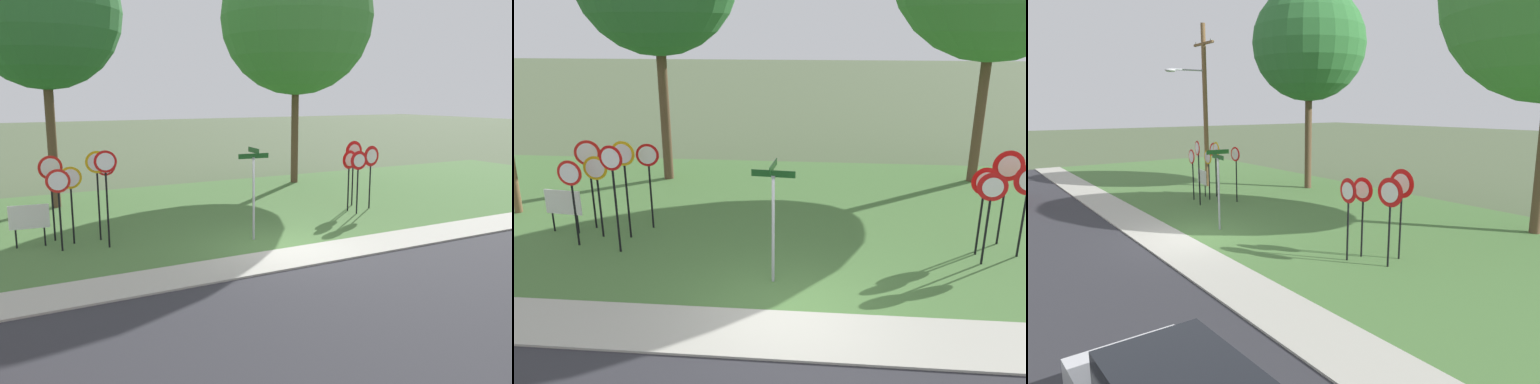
# 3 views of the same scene
# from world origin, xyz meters

# --- Properties ---
(ground_plane) EXTENTS (160.00, 160.00, 0.00)m
(ground_plane) POSITION_xyz_m (0.00, 0.00, 0.00)
(ground_plane) COLOR #4C5B3D
(road_asphalt) EXTENTS (44.00, 6.40, 0.01)m
(road_asphalt) POSITION_xyz_m (0.00, -4.80, 0.01)
(road_asphalt) COLOR #2D2D33
(road_asphalt) RESTS_ON ground_plane
(sidewalk_strip) EXTENTS (44.00, 1.60, 0.06)m
(sidewalk_strip) POSITION_xyz_m (0.00, -0.80, 0.03)
(sidewalk_strip) COLOR #ADAA9E
(sidewalk_strip) RESTS_ON ground_plane
(grass_median) EXTENTS (44.00, 12.00, 0.04)m
(grass_median) POSITION_xyz_m (0.00, 6.00, 0.02)
(grass_median) COLOR #477038
(grass_median) RESTS_ON ground_plane
(stop_sign_near_left) EXTENTS (0.66, 0.12, 2.73)m
(stop_sign_near_left) POSITION_xyz_m (-4.52, 3.40, 2.01)
(stop_sign_near_left) COLOR black
(stop_sign_near_left) RESTS_ON grass_median
(stop_sign_near_right) EXTENTS (0.64, 0.11, 2.50)m
(stop_sign_near_right) POSITION_xyz_m (-4.12, 4.14, 1.83)
(stop_sign_near_right) COLOR black
(stop_sign_near_right) RESTS_ON grass_median
(stop_sign_far_left) EXTENTS (0.67, 0.11, 2.35)m
(stop_sign_far_left) POSITION_xyz_m (-5.72, 2.76, 1.73)
(stop_sign_far_left) COLOR black
(stop_sign_far_left) RESTS_ON grass_median
(stop_sign_far_center) EXTENTS (0.71, 0.15, 2.60)m
(stop_sign_far_center) POSITION_xyz_m (-5.76, 3.97, 1.93)
(stop_sign_far_center) COLOR black
(stop_sign_far_center) RESTS_ON grass_median
(stop_sign_far_right) EXTENTS (0.63, 0.14, 2.83)m
(stop_sign_far_right) POSITION_xyz_m (-4.46, 2.47, 2.06)
(stop_sign_far_right) COLOR black
(stop_sign_far_right) RESTS_ON grass_median
(stop_sign_center_tall) EXTENTS (0.65, 0.10, 2.32)m
(stop_sign_center_tall) POSITION_xyz_m (-5.30, 3.37, 1.70)
(stop_sign_center_tall) COLOR black
(stop_sign_center_tall) RESTS_ON grass_median
(yield_sign_near_left) EXTENTS (0.82, 0.10, 2.59)m
(yield_sign_near_left) POSITION_xyz_m (5.45, 3.87, 1.99)
(yield_sign_near_left) COLOR black
(yield_sign_near_left) RESTS_ON grass_median
(yield_sign_near_right) EXTENTS (0.70, 0.12, 2.32)m
(yield_sign_near_right) POSITION_xyz_m (4.68, 3.14, 1.76)
(yield_sign_near_right) COLOR black
(yield_sign_near_right) RESTS_ON grass_median
(yield_sign_far_left) EXTENTS (0.70, 0.12, 2.35)m
(yield_sign_far_left) POSITION_xyz_m (4.67, 2.59, 1.79)
(yield_sign_far_left) COLOR black
(yield_sign_far_left) RESTS_ON grass_median
(yield_sign_far_right) EXTENTS (0.79, 0.12, 2.45)m
(yield_sign_far_right) POSITION_xyz_m (5.70, 3.11, 1.87)
(yield_sign_far_right) COLOR black
(yield_sign_far_right) RESTS_ON grass_median
(street_name_post) EXTENTS (0.96, 0.81, 2.82)m
(street_name_post) POSITION_xyz_m (-0.37, 1.27, 1.73)
(street_name_post) COLOR #9EA0A8
(street_name_post) RESTS_ON grass_median
(notice_board) EXTENTS (1.10, 0.16, 1.25)m
(notice_board) POSITION_xyz_m (-6.47, 3.61, 0.87)
(notice_board) COLOR black
(notice_board) RESTS_ON grass_median
(oak_tree_left) EXTENTS (5.77, 5.77, 10.30)m
(oak_tree_left) POSITION_xyz_m (-5.08, 9.10, 7.44)
(oak_tree_left) COLOR brown
(oak_tree_left) RESTS_ON grass_median
(oak_tree_right) EXTENTS (7.34, 7.34, 11.68)m
(oak_tree_right) POSITION_xyz_m (6.42, 9.81, 8.04)
(oak_tree_right) COLOR brown
(oak_tree_right) RESTS_ON grass_median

